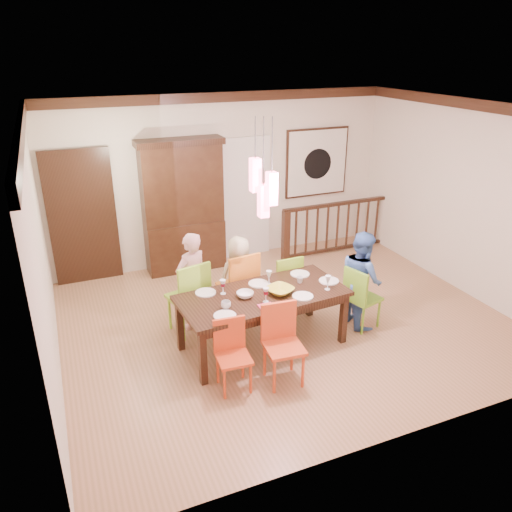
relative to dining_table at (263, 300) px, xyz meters
name	(u,v)px	position (x,y,z in m)	size (l,w,h in m)	color
floor	(285,320)	(0.55, 0.46, -0.67)	(6.00, 6.00, 0.00)	#976E49
ceiling	(290,109)	(0.55, 0.46, 2.23)	(6.00, 6.00, 0.00)	white
wall_back	(224,179)	(0.55, 2.96, 0.78)	(6.00, 6.00, 0.00)	beige
wall_left	(41,259)	(-2.45, 0.46, 0.78)	(5.00, 5.00, 0.00)	beige
wall_right	(465,198)	(3.55, 0.46, 0.78)	(5.00, 5.00, 0.00)	beige
crown_molding	(290,116)	(0.55, 0.46, 2.15)	(6.00, 5.00, 0.16)	black
panel_door	(83,219)	(-1.85, 2.91, 0.38)	(1.04, 0.07, 2.24)	black
white_doorway	(244,200)	(0.90, 2.93, 0.38)	(0.97, 0.05, 2.22)	silver
painting	(317,163)	(2.35, 2.92, 0.93)	(1.25, 0.06, 1.25)	black
pendant_cluster	(263,188)	(0.00, 0.00, 1.44)	(0.27, 0.21, 1.14)	#FF4C6F
dining_table	(263,300)	(0.00, 0.00, 0.00)	(2.17, 1.11, 0.75)	black
chair_far_left	(187,291)	(-0.77, 0.72, -0.07)	(0.57, 0.57, 1.04)	#8DD134
chair_far_mid	(237,280)	(-0.04, 0.78, -0.07)	(0.53, 0.53, 1.04)	orange
chair_far_right	(284,279)	(0.64, 0.72, -0.15)	(0.42, 0.42, 0.90)	#77AC22
chair_near_left	(234,353)	(-0.64, -0.68, -0.20)	(0.40, 0.40, 0.82)	#C43E19
chair_near_mid	(284,341)	(-0.08, -0.78, -0.13)	(0.46, 0.46, 0.94)	#C4421D
chair_end_right	(363,293)	(1.45, -0.08, -0.16)	(0.49, 0.49, 0.89)	#6BAA26
china_hutch	(183,206)	(-0.26, 2.76, 0.46)	(1.41, 0.46, 2.24)	black
balustrade	(338,226)	(2.56, 2.41, -0.17)	(2.26, 0.12, 0.96)	black
person_far_left	(192,281)	(-0.68, 0.81, 0.02)	(0.50, 0.33, 1.37)	beige
person_far_mid	(239,277)	(0.01, 0.86, -0.07)	(0.58, 0.38, 1.20)	#BFB890
person_end_right	(361,279)	(1.47, 0.03, 0.01)	(0.65, 0.51, 1.35)	#3E67AF
serving_bowl	(280,290)	(0.20, -0.07, 0.12)	(0.32, 0.32, 0.08)	gold
small_bowl	(245,295)	(-0.23, 0.00, 0.12)	(0.21, 0.21, 0.07)	white
cup_left	(226,305)	(-0.55, -0.17, 0.13)	(0.12, 0.12, 0.09)	silver
cup_right	(300,280)	(0.57, 0.10, 0.13)	(0.09, 0.09, 0.09)	silver
plate_far_left	(206,293)	(-0.65, 0.29, 0.09)	(0.26, 0.26, 0.01)	white
plate_far_mid	(258,284)	(0.06, 0.27, 0.09)	(0.26, 0.26, 0.01)	white
plate_far_right	(300,274)	(0.69, 0.33, 0.09)	(0.26, 0.26, 0.01)	white
plate_near_left	(225,316)	(-0.62, -0.34, 0.09)	(0.26, 0.26, 0.01)	white
plate_near_mid	(303,296)	(0.42, -0.26, 0.09)	(0.26, 0.26, 0.01)	white
plate_end_right	(329,281)	(0.94, -0.01, 0.09)	(0.26, 0.26, 0.01)	white
wine_glass_a	(223,287)	(-0.46, 0.19, 0.18)	(0.08, 0.08, 0.19)	#590C19
wine_glass_b	(269,278)	(0.18, 0.21, 0.18)	(0.08, 0.08, 0.19)	silver
wine_glass_c	(266,295)	(-0.05, -0.21, 0.18)	(0.08, 0.08, 0.19)	#590C19
wine_glass_d	(328,283)	(0.80, -0.21, 0.18)	(0.08, 0.08, 0.19)	silver
napkin	(266,306)	(-0.10, -0.32, 0.09)	(0.18, 0.14, 0.01)	#D83359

